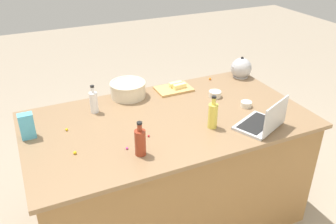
{
  "coord_description": "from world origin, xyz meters",
  "views": [
    {
      "loc": [
        0.91,
        1.98,
        2.14
      ],
      "look_at": [
        0.0,
        0.0,
        0.95
      ],
      "focal_mm": 38.3,
      "sensor_mm": 36.0,
      "label": 1
    }
  ],
  "objects_px": {
    "candy_bag": "(27,126)",
    "laptop": "(263,122)",
    "kettle": "(241,68)",
    "butter_stick_right": "(180,86)",
    "cutting_board": "(174,89)",
    "ramekin_medium": "(215,94)",
    "bottle_oil": "(213,115)",
    "bottle_vinegar": "(94,102)",
    "mixing_bowl_large": "(128,89)",
    "butter_stick_left": "(176,84)",
    "ramekin_small": "(246,104)",
    "bottle_soy": "(140,142)"
  },
  "relations": [
    {
      "from": "candy_bag",
      "to": "laptop",
      "type": "bearing_deg",
      "value": 159.71
    },
    {
      "from": "kettle",
      "to": "butter_stick_right",
      "type": "relative_size",
      "value": 1.94
    },
    {
      "from": "cutting_board",
      "to": "kettle",
      "type": "bearing_deg",
      "value": -179.62
    },
    {
      "from": "kettle",
      "to": "ramekin_medium",
      "type": "height_order",
      "value": "kettle"
    },
    {
      "from": "bottle_oil",
      "to": "laptop",
      "type": "bearing_deg",
      "value": 153.16
    },
    {
      "from": "butter_stick_right",
      "to": "laptop",
      "type": "bearing_deg",
      "value": 107.39
    },
    {
      "from": "bottle_vinegar",
      "to": "cutting_board",
      "type": "xyz_separation_m",
      "value": [
        -0.68,
        -0.1,
        -0.07
      ]
    },
    {
      "from": "mixing_bowl_large",
      "to": "butter_stick_left",
      "type": "bearing_deg",
      "value": 177.44
    },
    {
      "from": "kettle",
      "to": "ramekin_small",
      "type": "relative_size",
      "value": 2.6
    },
    {
      "from": "mixing_bowl_large",
      "to": "cutting_board",
      "type": "height_order",
      "value": "mixing_bowl_large"
    },
    {
      "from": "butter_stick_right",
      "to": "bottle_oil",
      "type": "bearing_deg",
      "value": 84.41
    },
    {
      "from": "bottle_oil",
      "to": "butter_stick_left",
      "type": "xyz_separation_m",
      "value": [
        -0.05,
        -0.66,
        -0.06
      ]
    },
    {
      "from": "mixing_bowl_large",
      "to": "bottle_oil",
      "type": "relative_size",
      "value": 1.21
    },
    {
      "from": "mixing_bowl_large",
      "to": "butter_stick_right",
      "type": "distance_m",
      "value": 0.42
    },
    {
      "from": "bottle_soy",
      "to": "butter_stick_left",
      "type": "xyz_separation_m",
      "value": [
        -0.59,
        -0.75,
        -0.05
      ]
    },
    {
      "from": "laptop",
      "to": "ramekin_medium",
      "type": "height_order",
      "value": "laptop"
    },
    {
      "from": "butter_stick_left",
      "to": "butter_stick_right",
      "type": "distance_m",
      "value": 0.05
    },
    {
      "from": "ramekin_medium",
      "to": "butter_stick_left",
      "type": "bearing_deg",
      "value": -52.24
    },
    {
      "from": "butter_stick_left",
      "to": "ramekin_medium",
      "type": "xyz_separation_m",
      "value": [
        -0.21,
        0.27,
        -0.01
      ]
    },
    {
      "from": "bottle_vinegar",
      "to": "kettle",
      "type": "height_order",
      "value": "bottle_vinegar"
    },
    {
      "from": "mixing_bowl_large",
      "to": "kettle",
      "type": "xyz_separation_m",
      "value": [
        -1.03,
        0.04,
        0.01
      ]
    },
    {
      "from": "mixing_bowl_large",
      "to": "cutting_board",
      "type": "relative_size",
      "value": 0.97
    },
    {
      "from": "kettle",
      "to": "cutting_board",
      "type": "bearing_deg",
      "value": 0.38
    },
    {
      "from": "butter_stick_right",
      "to": "cutting_board",
      "type": "bearing_deg",
      "value": -28.29
    },
    {
      "from": "bottle_vinegar",
      "to": "ramekin_medium",
      "type": "height_order",
      "value": "bottle_vinegar"
    },
    {
      "from": "bottle_soy",
      "to": "butter_stick_right",
      "type": "height_order",
      "value": "bottle_soy"
    },
    {
      "from": "bottle_soy",
      "to": "ramekin_medium",
      "type": "relative_size",
      "value": 2.3
    },
    {
      "from": "bottle_vinegar",
      "to": "butter_stick_left",
      "type": "height_order",
      "value": "bottle_vinegar"
    },
    {
      "from": "bottle_vinegar",
      "to": "butter_stick_right",
      "type": "xyz_separation_m",
      "value": [
        -0.72,
        -0.08,
        -0.05
      ]
    },
    {
      "from": "mixing_bowl_large",
      "to": "bottle_vinegar",
      "type": "xyz_separation_m",
      "value": [
        0.3,
        0.14,
        0.02
      ]
    },
    {
      "from": "kettle",
      "to": "laptop",
      "type": "bearing_deg",
      "value": 64.95
    },
    {
      "from": "candy_bag",
      "to": "mixing_bowl_large",
      "type": "bearing_deg",
      "value": -158.62
    },
    {
      "from": "bottle_soy",
      "to": "candy_bag",
      "type": "height_order",
      "value": "bottle_soy"
    },
    {
      "from": "ramekin_medium",
      "to": "candy_bag",
      "type": "xyz_separation_m",
      "value": [
        1.38,
        0.01,
        0.06
      ]
    },
    {
      "from": "kettle",
      "to": "candy_bag",
      "type": "relative_size",
      "value": 1.25
    },
    {
      "from": "laptop",
      "to": "ramekin_small",
      "type": "xyz_separation_m",
      "value": [
        -0.08,
        -0.3,
        -0.03
      ]
    },
    {
      "from": "bottle_soy",
      "to": "ramekin_medium",
      "type": "xyz_separation_m",
      "value": [
        -0.8,
        -0.48,
        -0.06
      ]
    },
    {
      "from": "laptop",
      "to": "candy_bag",
      "type": "height_order",
      "value": "laptop"
    },
    {
      "from": "kettle",
      "to": "ramekin_small",
      "type": "xyz_separation_m",
      "value": [
        0.29,
        0.49,
        -0.06
      ]
    },
    {
      "from": "bottle_oil",
      "to": "candy_bag",
      "type": "bearing_deg",
      "value": -18.44
    },
    {
      "from": "ramekin_medium",
      "to": "laptop",
      "type": "bearing_deg",
      "value": 94.66
    },
    {
      "from": "bottle_vinegar",
      "to": "ramekin_medium",
      "type": "xyz_separation_m",
      "value": [
        -0.92,
        0.15,
        -0.06
      ]
    },
    {
      "from": "bottle_vinegar",
      "to": "ramekin_small",
      "type": "bearing_deg",
      "value": 159.58
    },
    {
      "from": "bottle_soy",
      "to": "butter_stick_right",
      "type": "relative_size",
      "value": 2.0
    },
    {
      "from": "bottle_vinegar",
      "to": "ramekin_medium",
      "type": "relative_size",
      "value": 2.18
    },
    {
      "from": "bottle_oil",
      "to": "butter_stick_left",
      "type": "bearing_deg",
      "value": -93.97
    },
    {
      "from": "mixing_bowl_large",
      "to": "butter_stick_right",
      "type": "bearing_deg",
      "value": 171.4
    },
    {
      "from": "bottle_oil",
      "to": "butter_stick_right",
      "type": "distance_m",
      "value": 0.62
    },
    {
      "from": "laptop",
      "to": "butter_stick_left",
      "type": "distance_m",
      "value": 0.85
    },
    {
      "from": "laptop",
      "to": "bottle_vinegar",
      "type": "height_order",
      "value": "laptop"
    }
  ]
}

